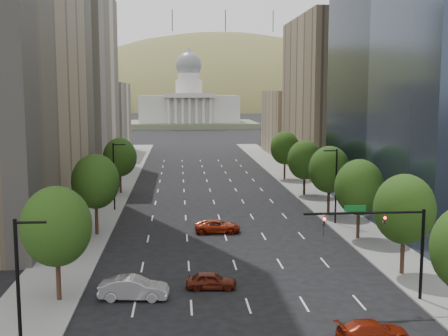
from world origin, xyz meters
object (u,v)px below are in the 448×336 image
object	(u,v)px
traffic_signal	(390,234)
car_red_far	(218,226)
car_red_near	(373,331)
car_maroon	(211,280)
capitol	(189,108)
car_silver	(134,288)

from	to	relation	value
traffic_signal	car_red_far	size ratio (longest dim) A/B	1.79
car_red_near	car_maroon	world-z (taller)	car_maroon
car_maroon	car_red_far	distance (m)	18.40
capitol	car_maroon	distance (m)	216.03
capitol	car_red_far	distance (m)	197.71
capitol	car_maroon	size ratio (longest dim) A/B	14.87
traffic_signal	capitol	world-z (taller)	capitol
car_silver	car_maroon	bearing A→B (deg)	-67.61
car_red_near	car_red_far	distance (m)	29.74
car_red_near	car_silver	size ratio (longest dim) A/B	0.88
car_red_near	car_red_far	bearing A→B (deg)	9.93
car_red_near	car_silver	xyz separation A→B (m)	(-15.51, 8.62, 0.19)
traffic_signal	car_silver	xyz separation A→B (m)	(-18.99, 2.06, -4.31)
car_red_near	car_maroon	bearing A→B (deg)	37.36
traffic_signal	capitol	distance (m)	219.99
capitol	car_silver	size ratio (longest dim) A/B	11.49
capitol	car_red_near	world-z (taller)	capitol
car_red_near	car_silver	world-z (taller)	car_silver
car_silver	car_red_far	xyz separation A→B (m)	(7.74, 20.09, -0.15)
car_red_far	capitol	bearing A→B (deg)	1.11
car_maroon	capitol	bearing A→B (deg)	3.06
car_silver	car_red_far	distance (m)	21.53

